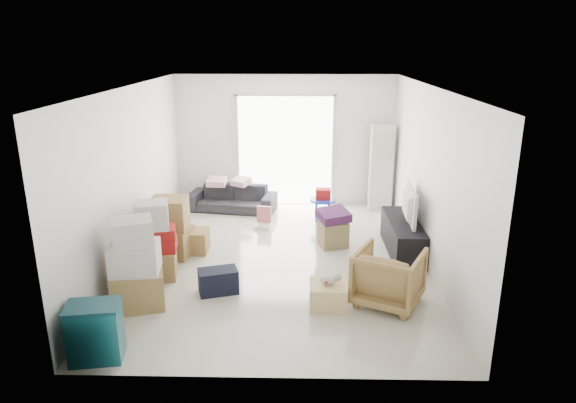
% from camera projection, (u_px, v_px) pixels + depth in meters
% --- Properties ---
extents(room_shell, '(4.98, 6.48, 3.18)m').
position_uv_depth(room_shell, '(280.00, 178.00, 7.76)').
color(room_shell, beige).
rests_on(room_shell, ground).
extents(sliding_door, '(2.10, 0.04, 2.33)m').
position_uv_depth(sliding_door, '(285.00, 146.00, 10.64)').
color(sliding_door, white).
rests_on(sliding_door, room_shell).
extents(ac_tower, '(0.45, 0.30, 1.75)m').
position_uv_depth(ac_tower, '(381.00, 168.00, 10.39)').
color(ac_tower, silver).
rests_on(ac_tower, room_shell).
extents(tv_console, '(0.48, 1.59, 0.53)m').
position_uv_depth(tv_console, '(403.00, 236.00, 8.42)').
color(tv_console, black).
rests_on(tv_console, room_shell).
extents(television, '(0.63, 1.02, 0.13)m').
position_uv_depth(television, '(404.00, 217.00, 8.32)').
color(television, black).
rests_on(television, tv_console).
extents(sofa, '(1.82, 0.79, 0.69)m').
position_uv_depth(sofa, '(232.00, 194.00, 10.47)').
color(sofa, '#29292F').
rests_on(sofa, room_shell).
extents(pillow_left, '(0.41, 0.33, 0.12)m').
position_uv_depth(pillow_left, '(216.00, 175.00, 10.37)').
color(pillow_left, '#F4B2C6').
rests_on(pillow_left, sofa).
extents(pillow_right, '(0.48, 0.46, 0.13)m').
position_uv_depth(pillow_right, '(241.00, 174.00, 10.38)').
color(pillow_right, '#F4B2C6').
rests_on(pillow_right, sofa).
extents(armchair, '(1.06, 1.04, 0.83)m').
position_uv_depth(armchair, '(389.00, 274.00, 6.70)').
color(armchair, '#9F6F46').
rests_on(armchair, room_shell).
extents(storage_bins, '(0.63, 0.49, 0.65)m').
position_uv_depth(storage_bins, '(95.00, 332.00, 5.53)').
color(storage_bins, '#114E57').
rests_on(storage_bins, room_shell).
extents(box_stack_a, '(0.78, 0.71, 1.20)m').
position_uv_depth(box_stack_a, '(136.00, 268.00, 6.59)').
color(box_stack_a, olive).
rests_on(box_stack_a, room_shell).
extents(box_stack_b, '(0.67, 0.65, 1.14)m').
position_uv_depth(box_stack_b, '(155.00, 245.00, 7.47)').
color(box_stack_b, olive).
rests_on(box_stack_b, room_shell).
extents(box_stack_c, '(0.72, 0.63, 0.96)m').
position_uv_depth(box_stack_c, '(170.00, 228.00, 8.21)').
color(box_stack_c, olive).
rests_on(box_stack_c, room_shell).
extents(loose_box, '(0.45, 0.45, 0.37)m').
position_uv_depth(loose_box, '(194.00, 241.00, 8.44)').
color(loose_box, olive).
rests_on(loose_box, room_shell).
extents(duffel_bag, '(0.60, 0.46, 0.34)m').
position_uv_depth(duffel_bag, '(218.00, 281.00, 7.06)').
color(duffel_bag, black).
rests_on(duffel_bag, room_shell).
extents(ottoman, '(0.54, 0.54, 0.44)m').
position_uv_depth(ottoman, '(333.00, 233.00, 8.67)').
color(ottoman, olive).
rests_on(ottoman, room_shell).
extents(blanket, '(0.61, 0.61, 0.14)m').
position_uv_depth(blanket, '(333.00, 217.00, 8.59)').
color(blanket, '#4E2051').
rests_on(blanket, ottoman).
extents(kids_table, '(0.50, 0.50, 0.63)m').
position_uv_depth(kids_table, '(323.00, 198.00, 9.85)').
color(kids_table, '#1A34C1').
rests_on(kids_table, room_shell).
extents(toy_walker, '(0.33, 0.30, 0.39)m').
position_uv_depth(toy_walker, '(264.00, 222.00, 9.57)').
color(toy_walker, silver).
rests_on(toy_walker, room_shell).
extents(wood_crate, '(0.48, 0.48, 0.31)m').
position_uv_depth(wood_crate, '(328.00, 295.00, 6.70)').
color(wood_crate, '#CFB777').
rests_on(wood_crate, room_shell).
extents(plush_bunny, '(0.28, 0.17, 0.14)m').
position_uv_depth(plush_bunny, '(330.00, 279.00, 6.64)').
color(plush_bunny, '#B2ADA8').
rests_on(plush_bunny, wood_crate).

